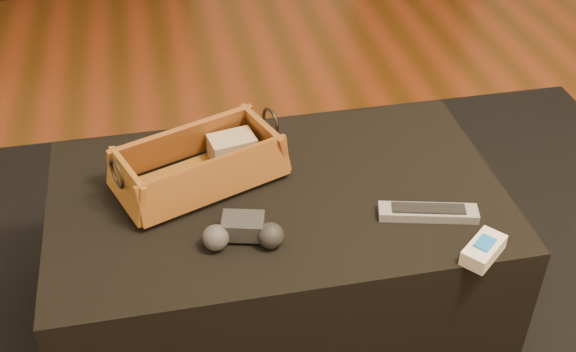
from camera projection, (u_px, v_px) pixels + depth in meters
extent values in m
cube|color=brown|center=(304.00, 332.00, 1.84)|extent=(5.00, 5.50, 0.01)
cube|color=black|center=(283.00, 337.00, 1.81)|extent=(2.60, 2.00, 0.01)
cube|color=black|center=(278.00, 262.00, 1.72)|extent=(1.00, 0.60, 0.42)
cube|color=black|center=(195.00, 179.00, 1.60)|extent=(0.20, 0.13, 0.02)
cube|color=tan|center=(232.00, 147.00, 1.66)|extent=(0.11, 0.09, 0.06)
cube|color=#AA7426|center=(201.00, 179.00, 1.62)|extent=(0.36, 0.26, 0.01)
cube|color=#A55925|center=(183.00, 142.00, 1.65)|extent=(0.34, 0.16, 0.09)
cube|color=#A65B25|center=(216.00, 180.00, 1.54)|extent=(0.34, 0.16, 0.09)
cube|color=#9C5423|center=(265.00, 137.00, 1.66)|extent=(0.09, 0.18, 0.09)
cube|color=#9C6023|center=(126.00, 186.00, 1.52)|extent=(0.09, 0.18, 0.09)
torus|color=black|center=(270.00, 121.00, 1.65)|extent=(0.03, 0.07, 0.07)
torus|color=black|center=(117.00, 174.00, 1.49)|extent=(0.03, 0.07, 0.07)
cube|color=#2A2B2D|center=(243.00, 226.00, 1.46)|extent=(0.10, 0.08, 0.04)
sphere|color=#3E3D41|center=(216.00, 238.00, 1.44)|extent=(0.06, 0.06, 0.05)
sphere|color=black|center=(271.00, 236.00, 1.44)|extent=(0.06, 0.06, 0.05)
cube|color=#979A9E|center=(428.00, 213.00, 1.53)|extent=(0.21, 0.10, 0.02)
cube|color=black|center=(429.00, 208.00, 1.52)|extent=(0.16, 0.07, 0.00)
cube|color=white|center=(483.00, 250.00, 1.43)|extent=(0.11, 0.11, 0.03)
cube|color=#1C77F0|center=(485.00, 243.00, 1.41)|extent=(0.05, 0.05, 0.01)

